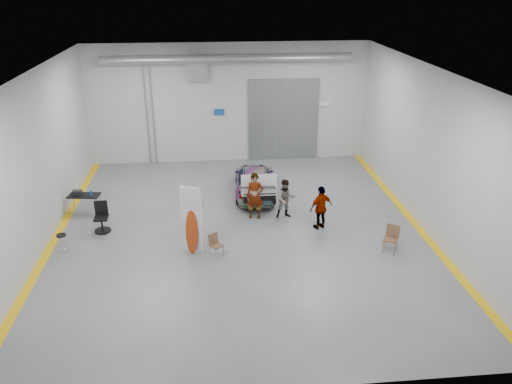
{
  "coord_description": "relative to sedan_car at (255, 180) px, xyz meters",
  "views": [
    {
      "loc": [
        -1.02,
        -16.77,
        8.95
      ],
      "look_at": [
        0.63,
        0.22,
        1.5
      ],
      "focal_mm": 35.0,
      "sensor_mm": 36.0,
      "label": 1
    }
  ],
  "objects": [
    {
      "name": "person_c",
      "position": [
        2.19,
        -3.57,
        0.25
      ],
      "size": [
        1.08,
        0.79,
        1.73
      ],
      "primitive_type": "imported",
      "rotation": [
        0.0,
        0.0,
        3.56
      ],
      "color": "#9D6934",
      "rests_on": "ground"
    },
    {
      "name": "trunk_lid",
      "position": [
        0.0,
        -1.89,
        0.64
      ],
      "size": [
        1.45,
        0.88,
        0.04
      ],
      "primitive_type": "cube",
      "color": "silver",
      "rests_on": "sedan_car"
    },
    {
      "name": "person_a",
      "position": [
        -0.21,
        -2.44,
        0.33
      ],
      "size": [
        0.75,
        0.56,
        1.89
      ],
      "primitive_type": "imported",
      "rotation": [
        0.0,
        0.0,
        -0.17
      ],
      "color": "#997753",
      "rests_on": "ground"
    },
    {
      "name": "sedan_car",
      "position": [
        0.0,
        0.0,
        0.0
      ],
      "size": [
        1.99,
        4.37,
        1.24
      ],
      "primitive_type": "imported",
      "rotation": [
        0.0,
        0.0,
        3.08
      ],
      "color": "silver",
      "rests_on": "ground"
    },
    {
      "name": "shop_stool",
      "position": [
        -7.17,
        -4.49,
        -0.28
      ],
      "size": [
        0.35,
        0.35,
        0.69
      ],
      "rotation": [
        0.0,
        0.0,
        -0.37
      ],
      "color": "black",
      "rests_on": "ground"
    },
    {
      "name": "folding_chair_near",
      "position": [
        -1.81,
        -5.28,
        -0.37
      ],
      "size": [
        0.53,
        0.58,
        0.81
      ],
      "rotation": [
        0.0,
        0.0,
        0.63
      ],
      "color": "brown",
      "rests_on": "ground"
    },
    {
      "name": "person_b",
      "position": [
        1.01,
        -2.51,
        0.18
      ],
      "size": [
        0.83,
        0.66,
        1.61
      ],
      "primitive_type": "imported",
      "rotation": [
        0.0,
        0.0,
        0.08
      ],
      "color": "slate",
      "rests_on": "ground"
    },
    {
      "name": "surfboard_display",
      "position": [
        -2.56,
        -4.98,
        0.46
      ],
      "size": [
        0.72,
        0.38,
        2.66
      ],
      "rotation": [
        0.0,
        0.0,
        -0.34
      ],
      "color": "white",
      "rests_on": "ground"
    },
    {
      "name": "office_chair",
      "position": [
        -6.08,
        -3.0,
        -0.11
      ],
      "size": [
        0.62,
        0.62,
        1.16
      ],
      "rotation": [
        0.0,
        0.0,
        0.03
      ],
      "color": "black",
      "rests_on": "ground"
    },
    {
      "name": "ground",
      "position": [
        -0.88,
        -3.53,
        -0.62
      ],
      "size": [
        16.0,
        16.0,
        0.0
      ],
      "primitive_type": "plane",
      "color": "slate",
      "rests_on": "ground"
    },
    {
      "name": "room_shell",
      "position": [
        -0.64,
        -1.31,
        3.46
      ],
      "size": [
        14.02,
        16.18,
        6.01
      ],
      "color": "#B5B7BA",
      "rests_on": "ground"
    },
    {
      "name": "folding_chair_far",
      "position": [
        4.24,
        -5.59,
        -0.31
      ],
      "size": [
        0.63,
        0.69,
        0.98
      ],
      "rotation": [
        0.0,
        0.0,
        -0.56
      ],
      "color": "brown",
      "rests_on": "ground"
    },
    {
      "name": "work_table",
      "position": [
        -7.12,
        -1.32,
        0.17
      ],
      "size": [
        1.33,
        0.79,
        1.02
      ],
      "rotation": [
        0.0,
        0.0,
        -0.13
      ],
      "color": "gray",
      "rests_on": "ground"
    }
  ]
}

